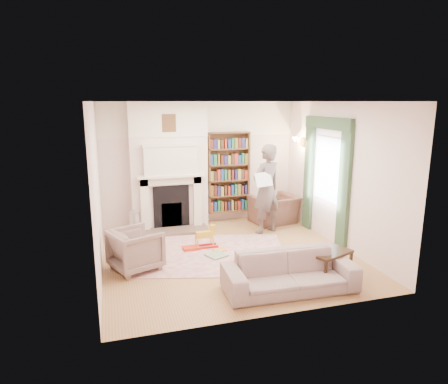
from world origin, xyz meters
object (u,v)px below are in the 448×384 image
object	(u,v)px
coffee_table	(328,264)
paraffin_heater	(135,224)
bookcase	(228,172)
armchair_left	(136,249)
man_reading	(266,189)
rocking_horse	(204,237)
armchair_reading	(274,209)
sofa	(290,272)

from	to	relation	value
coffee_table	paraffin_heater	world-z (taller)	paraffin_heater
bookcase	coffee_table	distance (m)	3.69
armchair_left	coffee_table	world-z (taller)	armchair_left
bookcase	man_reading	bearing A→B (deg)	-63.71
man_reading	paraffin_heater	distance (m)	2.89
armchair_left	rocking_horse	world-z (taller)	armchair_left
bookcase	man_reading	size ratio (longest dim) A/B	0.96
bookcase	coffee_table	world-z (taller)	bookcase
armchair_reading	rocking_horse	distance (m)	2.29
armchair_reading	armchair_left	size ratio (longest dim) A/B	1.28
bookcase	rocking_horse	xyz separation A→B (m)	(-0.98, -1.65, -0.95)
coffee_table	armchair_reading	bearing A→B (deg)	62.49
bookcase	paraffin_heater	size ratio (longest dim) A/B	3.36
armchair_left	rocking_horse	xyz separation A→B (m)	(1.35, 0.65, -0.13)
sofa	man_reading	distance (m)	2.85
armchair_reading	rocking_horse	world-z (taller)	armchair_reading
bookcase	coffee_table	size ratio (longest dim) A/B	2.64
armchair_left	paraffin_heater	world-z (taller)	armchair_left
sofa	coffee_table	size ratio (longest dim) A/B	2.84
sofa	paraffin_heater	world-z (taller)	sofa
sofa	man_reading	size ratio (longest dim) A/B	1.03
bookcase	rocking_horse	size ratio (longest dim) A/B	3.61
armchair_left	paraffin_heater	xyz separation A→B (m)	(0.10, 1.71, -0.08)
man_reading	paraffin_heater	world-z (taller)	man_reading
sofa	armchair_reading	bearing A→B (deg)	73.16
sofa	coffee_table	bearing A→B (deg)	19.38
bookcase	armchair_left	world-z (taller)	bookcase
paraffin_heater	sofa	bearing A→B (deg)	-56.78
armchair_reading	bookcase	bearing A→B (deg)	-35.53
armchair_reading	armchair_left	bearing A→B (deg)	19.02
armchair_left	sofa	bearing A→B (deg)	-146.93
armchair_reading	paraffin_heater	xyz separation A→B (m)	(-3.22, -0.12, -0.05)
paraffin_heater	rocking_horse	world-z (taller)	paraffin_heater
armchair_left	armchair_reading	bearing A→B (deg)	-84.28
coffee_table	rocking_horse	distance (m)	2.46
man_reading	rocking_horse	xyz separation A→B (m)	(-1.51, -0.58, -0.74)
bookcase	armchair_reading	bearing A→B (deg)	-25.72
armchair_reading	paraffin_heater	size ratio (longest dim) A/B	1.80
bookcase	armchair_left	size ratio (longest dim) A/B	2.40
bookcase	sofa	size ratio (longest dim) A/B	0.93
armchair_reading	man_reading	bearing A→B (deg)	43.32
bookcase	man_reading	world-z (taller)	bookcase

